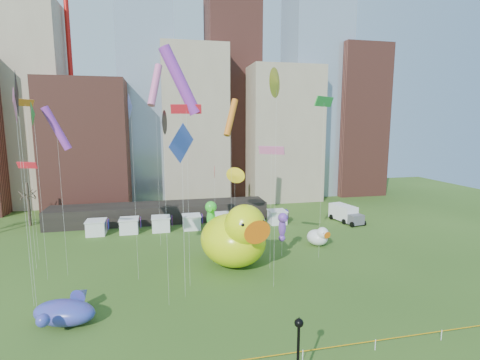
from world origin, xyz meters
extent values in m
cube|color=gray|center=(-30.00, 62.00, 21.00)|extent=(14.00, 12.00, 42.00)
cube|color=brown|center=(-18.00, 56.00, 13.00)|extent=(16.00, 14.00, 26.00)
cube|color=#8C9EB2|center=(-6.00, 64.00, 27.50)|extent=(12.00, 12.00, 55.00)
cube|color=gray|center=(4.00, 60.00, 17.00)|extent=(14.00, 14.00, 34.00)
cube|color=brown|center=(14.00, 66.00, 34.00)|extent=(12.00, 12.00, 68.00)
cube|color=gray|center=(24.00, 58.00, 15.00)|extent=(16.00, 14.00, 30.00)
cube|color=#8C9EB2|center=(34.00, 62.00, 24.00)|extent=(14.00, 12.00, 48.00)
cube|color=brown|center=(44.00, 60.00, 18.00)|extent=(12.00, 12.00, 36.00)
cylinder|color=red|center=(-22.00, 64.00, 38.00)|extent=(1.00, 1.00, 76.00)
cylinder|color=red|center=(30.00, 64.00, 38.00)|extent=(1.00, 1.00, 76.00)
cube|color=black|center=(-4.00, 42.00, 1.60)|extent=(38.00, 6.00, 3.20)
cube|color=white|center=(-14.00, 36.00, 1.10)|extent=(2.80, 2.80, 2.20)
cube|color=red|center=(-12.20, 36.00, 1.60)|extent=(0.08, 1.40, 1.60)
cube|color=white|center=(-9.00, 36.00, 1.10)|extent=(2.80, 2.80, 2.20)
cube|color=red|center=(-7.20, 36.00, 1.60)|extent=(0.08, 1.40, 1.60)
cube|color=white|center=(-4.00, 36.00, 1.10)|extent=(2.80, 2.80, 2.20)
cube|color=red|center=(-2.20, 36.00, 1.60)|extent=(0.08, 1.40, 1.60)
cube|color=white|center=(1.00, 36.00, 1.10)|extent=(2.80, 2.80, 2.20)
cube|color=red|center=(2.80, 36.00, 1.60)|extent=(0.08, 1.40, 1.60)
cube|color=white|center=(6.00, 36.00, 1.10)|extent=(2.80, 2.80, 2.20)
cube|color=red|center=(7.80, 36.00, 1.60)|extent=(0.08, 1.40, 1.60)
cube|color=white|center=(11.00, 36.00, 1.10)|extent=(2.80, 2.80, 2.20)
cube|color=red|center=(12.80, 36.00, 1.60)|extent=(0.08, 1.40, 1.60)
cube|color=white|center=(16.00, 36.00, 1.10)|extent=(2.80, 2.80, 2.20)
cube|color=red|center=(17.80, 36.00, 1.60)|extent=(0.08, 1.40, 1.60)
cylinder|color=#382B21|center=(-26.00, 44.00, 3.75)|extent=(0.44, 0.44, 7.50)
cylinder|color=white|center=(6.00, 0.00, 0.45)|extent=(0.06, 0.06, 0.90)
cylinder|color=white|center=(12.00, 0.00, 0.45)|extent=(0.06, 0.06, 0.90)
cylinder|color=white|center=(18.00, 0.00, 0.45)|extent=(0.06, 0.06, 0.90)
ellipsoid|color=#DCF30C|center=(4.67, 19.35, 3.20)|extent=(10.18, 11.05, 6.41)
ellipsoid|color=#DCF30C|center=(3.58, 22.72, 3.03)|extent=(2.53, 2.23, 2.60)
sphere|color=#DCF30C|center=(5.56, 16.62, 5.78)|extent=(6.07, 6.07, 4.82)
cone|color=orange|center=(6.19, 14.68, 5.62)|extent=(3.19, 2.88, 2.65)
sphere|color=white|center=(4.71, 14.96, 6.42)|extent=(0.87, 0.87, 0.87)
sphere|color=white|center=(7.23, 15.77, 6.42)|extent=(0.87, 0.87, 0.87)
sphere|color=black|center=(4.83, 14.57, 6.42)|extent=(0.43, 0.43, 0.43)
sphere|color=black|center=(7.35, 15.38, 6.42)|extent=(0.43, 0.43, 0.43)
ellipsoid|color=white|center=(18.03, 23.84, 1.13)|extent=(3.66, 3.95, 2.27)
ellipsoid|color=white|center=(17.62, 25.02, 1.07)|extent=(0.90, 0.80, 0.92)
sphere|color=white|center=(18.37, 22.88, 2.04)|extent=(2.17, 2.17, 1.70)
cone|color=orange|center=(18.61, 22.20, 1.99)|extent=(1.14, 1.04, 0.94)
sphere|color=white|center=(18.09, 22.29, 2.27)|extent=(0.31, 0.31, 0.31)
sphere|color=white|center=(18.97, 22.60, 2.27)|extent=(0.31, 0.31, 0.31)
sphere|color=black|center=(18.14, 22.15, 2.27)|extent=(0.15, 0.15, 0.15)
sphere|color=black|center=(19.02, 22.46, 2.27)|extent=(0.15, 0.15, 0.15)
cylinder|color=silver|center=(2.51, 23.12, 2.53)|extent=(0.03, 0.03, 5.05)
ellipsoid|color=green|center=(2.51, 23.12, 5.05)|extent=(1.36, 1.20, 2.97)
sphere|color=green|center=(2.51, 22.97, 6.65)|extent=(1.83, 1.83, 1.52)
cone|color=green|center=(2.51, 22.29, 6.57)|extent=(0.74, 1.05, 0.53)
sphere|color=green|center=(2.51, 23.17, 3.35)|extent=(1.06, 1.06, 1.06)
cylinder|color=silver|center=(11.60, 20.83, 1.95)|extent=(0.03, 0.03, 3.90)
ellipsoid|color=purple|center=(11.60, 20.83, 3.90)|extent=(1.02, 0.85, 2.54)
sphere|color=purple|center=(11.60, 20.68, 5.26)|extent=(1.33, 1.33, 1.30)
cone|color=purple|center=(11.60, 20.10, 5.20)|extent=(0.48, 0.82, 0.45)
sphere|color=purple|center=(11.60, 20.88, 2.44)|extent=(0.91, 0.91, 0.91)
ellipsoid|color=#493694|center=(-12.44, 9.28, 1.06)|extent=(6.21, 4.63, 2.13)
cone|color=#493694|center=(-11.46, 12.10, 1.38)|extent=(1.97, 2.10, 1.49)
sphere|color=#493694|center=(-13.35, 6.66, 1.92)|extent=(1.06, 1.06, 1.06)
sphere|color=black|center=(4.30, -3.20, 5.11)|extent=(0.58, 0.58, 0.58)
cone|color=black|center=(4.30, -3.20, 5.42)|extent=(0.21, 0.21, 0.26)
cube|color=white|center=(28.17, 35.07, 1.61)|extent=(3.44, 5.57, 2.59)
cube|color=#595960|center=(28.81, 31.81, 1.09)|extent=(2.70, 2.29, 1.66)
cylinder|color=black|center=(27.26, 32.99, 0.47)|extent=(0.43, 0.97, 0.93)
cylinder|color=black|center=(29.81, 33.49, 0.47)|extent=(0.43, 0.97, 0.93)
cylinder|color=black|center=(26.58, 36.45, 0.47)|extent=(0.43, 0.97, 0.93)
cylinder|color=black|center=(29.13, 36.95, 0.47)|extent=(0.43, 0.97, 0.93)
cylinder|color=silver|center=(-1.08, 14.40, 9.43)|extent=(0.02, 0.02, 18.86)
cube|color=red|center=(-1.08, 14.40, 18.86)|extent=(3.10, 1.00, 0.94)
cylinder|color=silver|center=(8.77, 17.04, 7.19)|extent=(0.02, 0.02, 14.38)
cube|color=pink|center=(8.77, 17.04, 14.38)|extent=(2.70, 2.28, 0.95)
cylinder|color=silver|center=(-3.43, 10.69, 8.77)|extent=(0.02, 0.02, 17.53)
cone|color=black|center=(-3.43, 10.69, 17.53)|extent=(0.59, 2.21, 2.20)
cylinder|color=silver|center=(16.09, 19.07, 10.05)|extent=(0.02, 0.02, 20.09)
cube|color=green|center=(16.09, 19.07, 20.09)|extent=(3.54, 2.83, 1.22)
cylinder|color=silver|center=(7.72, 32.74, 4.65)|extent=(0.02, 0.02, 9.29)
cone|color=yellow|center=(7.72, 32.74, 9.29)|extent=(1.85, 2.12, 2.51)
cylinder|color=silver|center=(-1.76, 12.07, 7.79)|extent=(0.02, 0.02, 15.58)
cube|color=blue|center=(-1.76, 12.07, 15.58)|extent=(2.56, 2.87, 3.82)
cylinder|color=silver|center=(-19.57, 26.47, 9.96)|extent=(0.02, 0.02, 19.93)
cube|color=orange|center=(-19.57, 26.47, 19.93)|extent=(1.47, 2.70, 0.85)
cylinder|color=silver|center=(-14.67, 20.21, 8.45)|extent=(0.02, 0.02, 16.89)
cylinder|color=purple|center=(-14.67, 20.21, 16.89)|extent=(2.86, 0.84, 4.87)
cylinder|color=silver|center=(-18.91, 23.29, 6.32)|extent=(0.02, 0.02, 12.64)
cube|color=red|center=(-18.91, 23.29, 12.64)|extent=(2.47, 1.32, 0.78)
cylinder|color=silver|center=(-4.13, 28.52, 11.28)|extent=(0.02, 0.02, 22.56)
cylinder|color=pink|center=(-4.13, 28.52, 22.56)|extent=(2.50, 3.54, 5.90)
cylinder|color=silver|center=(-14.98, 10.44, 9.92)|extent=(0.02, 0.02, 19.84)
cube|color=black|center=(-14.98, 10.44, 19.84)|extent=(0.96, 3.58, 3.69)
cylinder|color=silver|center=(-16.64, 19.57, 9.21)|extent=(0.02, 0.02, 18.42)
cone|color=green|center=(-16.64, 19.57, 18.42)|extent=(0.98, 2.53, 2.53)
cylinder|color=silver|center=(7.69, 12.23, 10.70)|extent=(0.02, 0.02, 21.40)
cone|color=yellow|center=(7.69, 12.23, 21.40)|extent=(1.85, 2.68, 2.93)
cylinder|color=silver|center=(-6.62, 17.28, 9.60)|extent=(0.02, 0.02, 19.20)
cone|color=blue|center=(-6.62, 17.28, 19.20)|extent=(0.39, 2.63, 2.62)
cylinder|color=silver|center=(6.85, 31.32, 9.16)|extent=(0.02, 0.02, 18.32)
cylinder|color=orange|center=(6.85, 31.32, 18.32)|extent=(2.98, 3.15, 5.73)
cylinder|color=silver|center=(-1.60, 14.58, 10.81)|extent=(0.02, 0.02, 21.62)
cylinder|color=purple|center=(-1.60, 14.58, 21.62)|extent=(4.06, 1.26, 6.87)
cylinder|color=silver|center=(2.64, 20.52, 5.78)|extent=(0.02, 0.02, 11.56)
cube|color=red|center=(2.64, 20.52, 11.56)|extent=(0.24, 1.55, 1.56)
cylinder|color=silver|center=(-16.17, 13.32, 9.49)|extent=(0.02, 0.02, 18.98)
cube|color=pink|center=(-16.17, 13.32, 18.98)|extent=(0.81, 3.08, 3.17)
camera|label=1|loc=(-3.84, -22.72, 17.40)|focal=27.00mm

